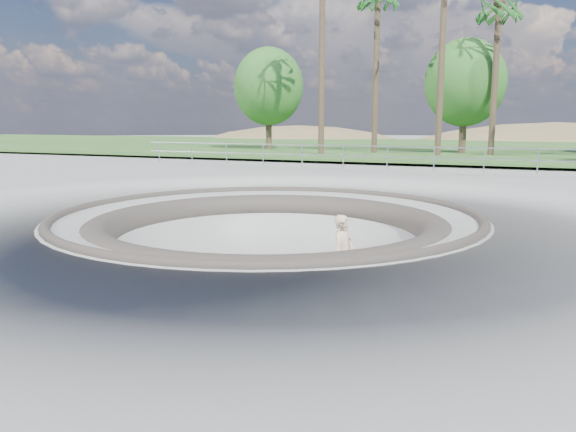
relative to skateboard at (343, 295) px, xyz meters
The scene contains 11 objects.
ground 2.64m from the skateboard, behind, with size 180.00×180.00×0.00m, color gray.
skate_bowl 1.90m from the skateboard, behind, with size 14.00×14.00×4.10m.
grass_strip 33.98m from the skateboard, 93.20° to the left, with size 180.00×36.00×0.12m.
distant_hills 57.31m from the skateboard, 88.11° to the left, with size 103.20×45.00×28.60m.
safety_railing 12.28m from the skateboard, 99.06° to the left, with size 25.00×0.06×1.03m.
skateboard is the anchor object (origin of this frame).
skater 0.97m from the skateboard, 90.00° to the left, with size 0.69×0.45×1.90m, color beige.
palm_b 26.29m from the skateboard, 103.34° to the left, with size 2.60×2.60×10.78m.
palm_d 25.33m from the skateboard, 86.06° to the left, with size 2.60×2.60×9.56m.
bushy_tree_left 29.37m from the skateboard, 119.01° to the left, with size 5.08×4.62×7.34m.
bushy_tree_mid 25.74m from the skateboard, 90.62° to the left, with size 4.97×4.52×7.18m.
Camera 1 is at (5.83, -12.12, 2.21)m, focal length 35.00 mm.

